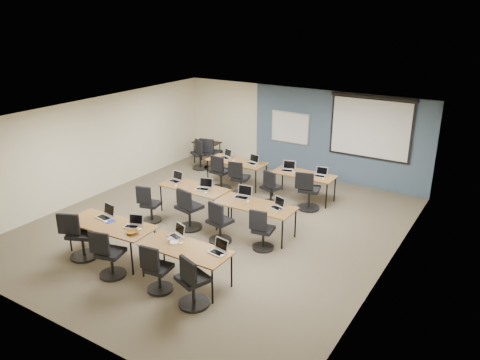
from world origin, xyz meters
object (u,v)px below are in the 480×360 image
Objects in this scene: training_table_front_left at (110,226)px; spare_chair_b at (200,157)px; projector_screen at (371,124)px; task_chair_7 at (262,233)px; laptop_5 at (204,186)px; task_chair_1 at (109,258)px; laptop_2 at (177,233)px; laptop_6 at (243,195)px; task_chair_9 at (239,181)px; training_table_mid_left at (194,189)px; training_table_back_right at (304,175)px; task_chair_4 at (149,207)px; whiteboard at (290,128)px; laptop_3 at (219,249)px; laptop_7 at (278,205)px; task_chair_8 at (220,175)px; laptop_9 at (253,161)px; laptop_0 at (106,214)px; task_chair_5 at (188,212)px; training_table_back_left at (237,163)px; task_chair_10 at (270,190)px; utility_table at (207,145)px; laptop_10 at (288,168)px; training_table_mid_right at (255,206)px; task_chair_2 at (157,272)px; task_chair_0 at (79,239)px; task_chair_11 at (308,194)px; laptop_8 at (226,156)px; laptop_1 at (133,224)px; spare_chair_a at (211,156)px; laptop_11 at (321,174)px; training_table_front_right at (185,250)px; task_chair_3 at (192,285)px.

spare_chair_b is (-1.81, 5.52, -0.27)m from training_table_front_left.
projector_screen is 2.50× the size of task_chair_7.
laptop_5 is at bearing 76.10° from training_table_front_left.
task_chair_1 is 3.30× the size of laptop_2.
task_chair_9 is at bearing 116.95° from laptop_6.
training_table_mid_left is 3.05m from training_table_back_right.
spare_chair_b reaches higher than task_chair_9.
whiteboard is at bearing 61.91° from task_chair_4.
laptop_3 reaches higher than laptop_7.
task_chair_8 is 3.14× the size of laptop_9.
laptop_9 reaches higher than laptop_2.
laptop_0 is 0.34× the size of task_chair_5.
training_table_front_left is 0.39m from laptop_0.
training_table_back_left is 1.78m from task_chair_10.
task_chair_7 is 6.18m from utility_table.
laptop_2 is at bearing 11.91° from laptop_0.
task_chair_1 is at bearing -80.16° from task_chair_4.
laptop_10 is at bearing 43.58° from task_chair_4.
laptop_7 reaches higher than training_table_mid_right.
task_chair_2 is at bearing -84.37° from laptop_5.
task_chair_0 is 1.00× the size of task_chair_11.
training_table_back_right is 1.62× the size of task_chair_5.
laptop_8 is at bearing -155.59° from projector_screen.
laptop_1 is 4.99m from laptop_8.
whiteboard reaches higher than laptop_2.
utility_table is at bearing 125.36° from spare_chair_a.
laptop_0 is 1.17× the size of laptop_11.
training_table_back_right is at bearing 75.69° from task_chair_5.
training_table_mid_right is 2.00m from task_chair_11.
training_table_front_right is 1.69× the size of task_chair_11.
task_chair_8 is (-0.72, 1.74, -0.37)m from laptop_5.
task_chair_1 is 2.92× the size of laptop_5.
whiteboard is 4.11× the size of laptop_3.
task_chair_7 is 3.12× the size of laptop_11.
laptop_2 is 6.76m from utility_table.
laptop_8 is 1.07× the size of laptop_11.
task_chair_5 reaches higher than task_chair_10.
laptop_0 is 4.89m from laptop_9.
task_chair_10 is at bearing 64.25° from task_chair_1.
training_table_front_left is at bearing -109.21° from task_chair_9.
laptop_7 is at bearing 2.31° from task_chair_4.
task_chair_11 is at bearing -31.75° from spare_chair_a.
training_table_mid_right is 1.90× the size of task_chair_10.
training_table_front_left is at bearing -84.63° from laptop_9.
training_table_front_left is 1.88× the size of task_chair_3.
task_chair_3 is 1.08× the size of task_chair_4.
task_chair_0 is at bearing -95.23° from laptop_0.
laptop_1 is 0.98× the size of laptop_3.
laptop_7 is at bearing -83.73° from laptop_10.
laptop_8 reaches higher than laptop_1.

